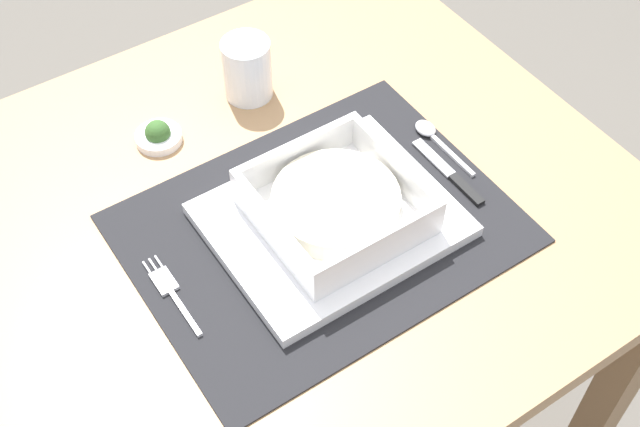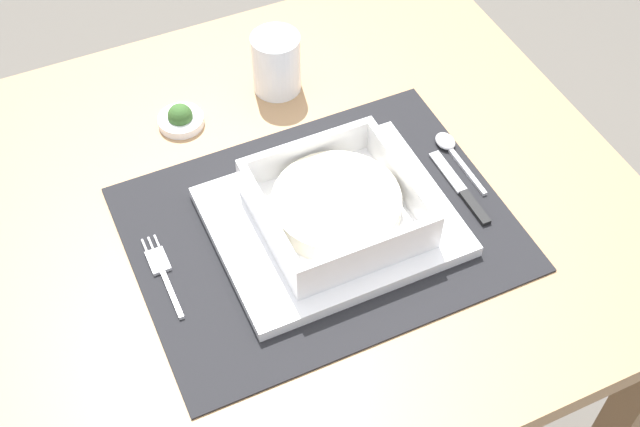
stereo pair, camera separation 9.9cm
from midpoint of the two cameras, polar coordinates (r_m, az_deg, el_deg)
name	(u,v)px [view 2 (the right image)]	position (r m, az deg, el deg)	size (l,w,h in m)	color
dining_table	(295,254)	(1.14, 0.79, -2.94)	(0.84, 0.76, 0.75)	#A37A51
placemat	(320,228)	(1.01, 2.80, -1.20)	(0.45, 0.34, 0.00)	black
serving_plate	(332,221)	(1.01, 3.60, -0.70)	(0.28, 0.23, 0.02)	white
porridge_bowl	(336,207)	(0.99, 4.00, 0.30)	(0.18, 0.18, 0.05)	white
fork	(162,270)	(0.98, -7.88, -4.00)	(0.02, 0.13, 0.00)	silver
spoon	(449,147)	(1.12, 11.31, 4.32)	(0.02, 0.12, 0.01)	silver
butter_knife	(463,192)	(1.07, 12.32, 1.30)	(0.01, 0.13, 0.01)	black
drinking_glass	(277,66)	(1.16, -0.51, 9.87)	(0.07, 0.07, 0.09)	white
condiment_saucer	(181,118)	(1.14, -6.99, 6.29)	(0.06, 0.06, 0.03)	white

